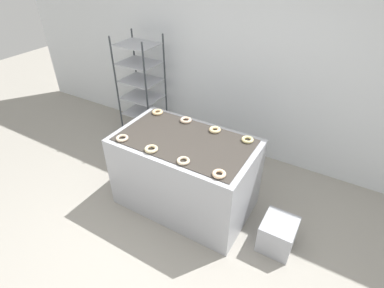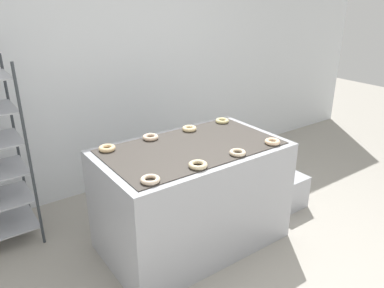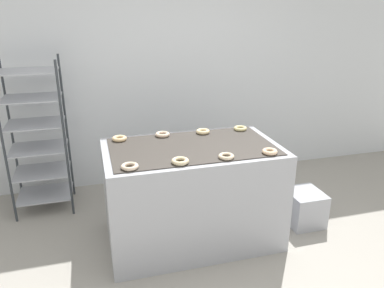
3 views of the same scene
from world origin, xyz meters
The scene contains 13 objects.
ground_plane centered at (0.00, 0.00, 0.00)m, with size 14.00×14.00×0.00m, color #9E998E.
wall_back centered at (0.00, 2.12, 1.40)m, with size 8.00×0.05×2.80m.
fryer_machine centered at (0.00, 0.70, 0.46)m, with size 1.52×0.91×0.92m.
baking_rack_cart centered at (-1.37, 1.68, 0.82)m, with size 0.58×0.48×1.60m.
glaze_bin centered at (1.15, 0.65, 0.17)m, with size 0.33×0.37×0.34m.
donut_near_left centered at (-0.58, 0.37, 0.93)m, with size 0.13×0.13×0.03m, color beige.
donut_near_midleft centered at (-0.19, 0.37, 0.94)m, with size 0.14×0.14×0.03m, color beige.
donut_near_midright centered at (0.19, 0.37, 0.93)m, with size 0.13×0.13×0.03m, color beige.
donut_near_right centered at (0.57, 0.37, 0.94)m, with size 0.13×0.13×0.03m, color beige.
donut_far_left centered at (-0.59, 1.03, 0.94)m, with size 0.13×0.13×0.04m, color #F0C78E.
donut_far_midleft centered at (-0.19, 1.04, 0.94)m, with size 0.13×0.13×0.03m, color beige.
donut_far_midright centered at (0.20, 1.02, 0.94)m, with size 0.13×0.13×0.04m, color beige.
donut_far_right centered at (0.58, 1.02, 0.93)m, with size 0.13×0.13×0.03m, color beige.
Camera 3 is at (-0.82, -2.22, 2.05)m, focal length 35.00 mm.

